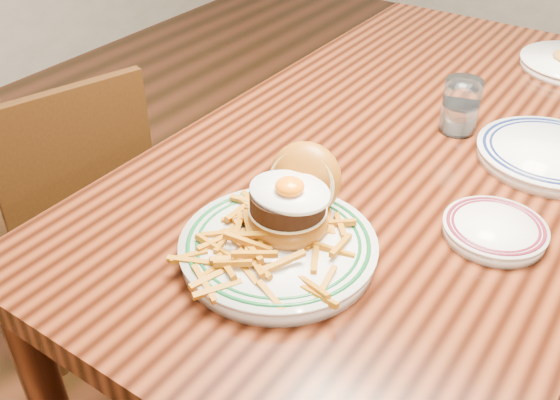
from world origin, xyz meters
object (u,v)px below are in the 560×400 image
Objects in this scene: table at (409,172)px; chair_left at (73,207)px; side_plate at (495,229)px; main_plate at (283,229)px.

chair_left is (-0.79, -0.32, -0.23)m from table.
side_plate is (1.04, 0.08, 0.33)m from chair_left.
main_plate is at bearing -134.72° from side_plate.
chair_left is 0.86m from main_plate.
chair_left is 4.78× the size of side_plate.
side_plate is (0.27, 0.23, -0.03)m from main_plate.
side_plate is at bearing 28.90° from main_plate.
main_plate reaches higher than chair_left.
main_plate reaches higher than table.
table is 0.48m from main_plate.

